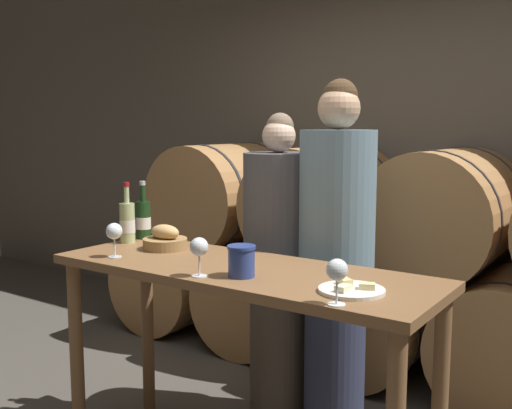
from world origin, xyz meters
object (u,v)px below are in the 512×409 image
Objects in this scene: wine_glass_far_left at (114,232)px; wine_glass_center at (337,271)px; wine_bottle_red at (143,219)px; wine_bottle_white at (127,222)px; person_left at (278,268)px; tasting_table at (240,302)px; person_right at (336,260)px; bread_basket at (165,240)px; blue_crock at (241,260)px; wine_glass_left at (199,248)px; cheese_plate at (352,289)px.

wine_glass_center is (1.15, -0.08, 0.00)m from wine_glass_far_left.
wine_bottle_red is 0.13m from wine_bottle_white.
person_left reaches higher than wine_bottle_white.
wine_bottle_white reaches higher than tasting_table.
tasting_table is 0.82m from wine_bottle_white.
wine_bottle_red is 0.45m from wine_glass_far_left.
person_right is 0.97m from wine_glass_center.
bread_basket is at bearing -1.52° from wine_bottle_white.
wine_glass_center reaches higher than blue_crock.
wine_bottle_white is at bearing -151.60° from person_right.
person_right is 1.02m from wine_bottle_red.
wine_glass_far_left is 1.00× the size of wine_glass_left.
tasting_table is 0.69m from wine_glass_center.
wine_bottle_red is at bearing 160.70° from wine_glass_center.
person_right is at bearing 21.60° from wine_bottle_red.
wine_glass_center is (1.09, -0.34, 0.07)m from bread_basket.
person_left is at bearing 40.38° from wine_bottle_white.
wine_bottle_red is 0.96m from blue_crock.
tasting_table is 0.96× the size of person_right.
person_left is at bearing 137.41° from cheese_plate.
tasting_table is at bearing -9.92° from bread_basket.
blue_crock is at bearing 3.53° from wine_glass_far_left.
cheese_plate is at bearing 98.72° from wine_glass_center.
wine_glass_center is at bearing -63.07° from person_right.
bread_basket is (-0.61, 0.22, -0.02)m from blue_crock.
wine_bottle_red is at bearing -158.40° from person_right.
blue_crock is at bearing 33.64° from wine_glass_left.
wine_bottle_red is at bearing 154.28° from bread_basket.
wine_glass_far_left is (-0.38, -0.77, 0.26)m from person_left.
wine_bottle_red is 1.93× the size of wine_glass_far_left.
wine_glass_left is (-0.59, -0.14, 0.10)m from cheese_plate.
bread_basket is at bearing 160.12° from blue_crock.
wine_bottle_white is at bearing 156.55° from wine_glass_left.
cheese_plate is (0.41, -0.68, 0.07)m from person_right.
wine_glass_left reaches higher than tasting_table.
person_right reaches higher than wine_bottle_red.
wine_bottle_red is at bearing 149.31° from wine_glass_left.
person_left is 10.32× the size of wine_glass_left.
wine_glass_far_left reaches higher than bread_basket.
cheese_plate is at bearing 4.39° from wine_glass_far_left.
cheese_plate is at bearing -42.59° from person_left.
person_left reaches higher than wine_bottle_red.
wine_glass_left is at bearing -5.33° from wine_glass_far_left.
blue_crock reaches higher than cheese_plate.
wine_glass_far_left and wine_glass_center have the same top height.
wine_bottle_red is (-0.79, 0.22, 0.25)m from tasting_table.
cheese_plate is (1.34, -0.31, -0.09)m from wine_bottle_red.
wine_glass_left is at bearing -102.61° from person_right.
wine_glass_far_left is at bearing -175.61° from cheese_plate.
person_left is 12.99× the size of blue_crock.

